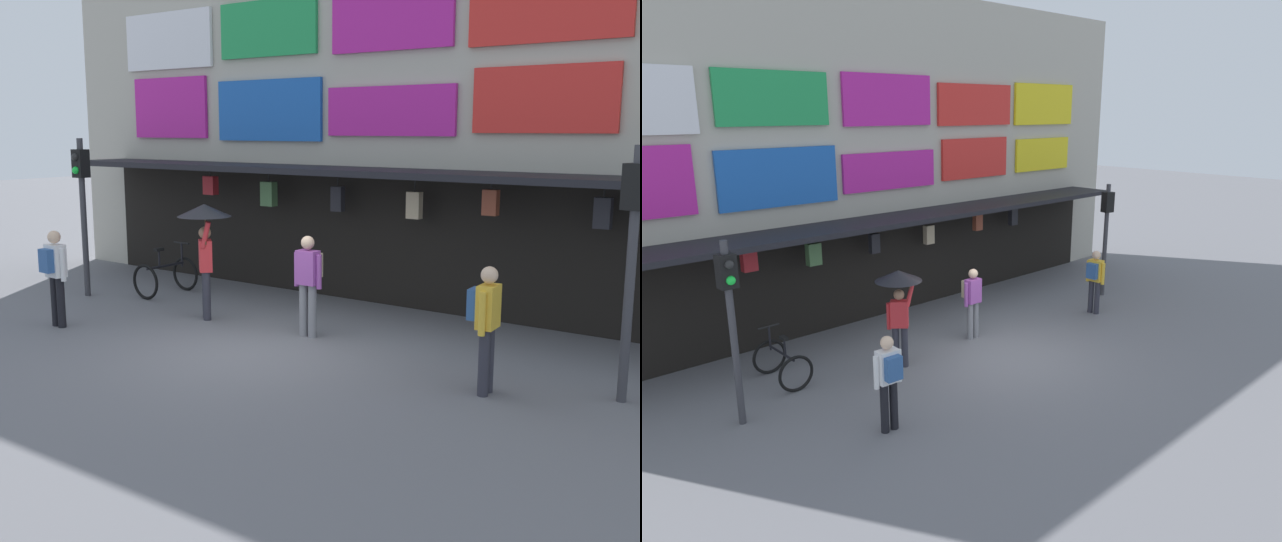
{
  "view_description": "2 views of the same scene",
  "coord_description": "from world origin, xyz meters",
  "views": [
    {
      "loc": [
        7.72,
        -8.74,
        3.39
      ],
      "look_at": [
        0.55,
        1.01,
        1.16
      ],
      "focal_mm": 43.59,
      "sensor_mm": 36.0,
      "label": 1
    },
    {
      "loc": [
        -8.82,
        -8.16,
        5.18
      ],
      "look_at": [
        0.28,
        1.63,
        1.52
      ],
      "focal_mm": 33.14,
      "sensor_mm": 36.0,
      "label": 2
    }
  ],
  "objects": [
    {
      "name": "pedestrian_in_red",
      "position": [
        0.19,
        1.18,
        0.98
      ],
      "size": [
        0.53,
        0.36,
        1.68
      ],
      "color": "gray",
      "rests_on": "ground"
    },
    {
      "name": "pedestrian_in_white",
      "position": [
        -3.69,
        -0.9,
        0.98
      ],
      "size": [
        0.53,
        0.37,
        1.68
      ],
      "color": "black",
      "rests_on": "ground"
    },
    {
      "name": "traffic_light_near",
      "position": [
        -5.4,
        1.02,
        2.14
      ],
      "size": [
        0.29,
        0.33,
        3.2
      ],
      "color": "#38383D",
      "rests_on": "ground"
    },
    {
      "name": "bicycle_parked",
      "position": [
        -4.14,
        2.04,
        0.39
      ],
      "size": [
        0.73,
        1.16,
        1.05
      ],
      "color": "black",
      "rests_on": "ground"
    },
    {
      "name": "pedestrian_with_umbrella",
      "position": [
        -2.01,
        1.04,
        1.64
      ],
      "size": [
        0.96,
        0.96,
        2.08
      ],
      "color": "#2D2D38",
      "rests_on": "ground"
    },
    {
      "name": "ground_plane",
      "position": [
        0.0,
        0.0,
        0.0
      ],
      "size": [
        80.0,
        80.0,
        0.0
      ],
      "primitive_type": "plane",
      "color": "slate"
    },
    {
      "name": "pedestrian_in_blue",
      "position": [
        3.72,
        0.27,
        0.98
      ],
      "size": [
        0.37,
        0.53,
        1.68
      ],
      "color": "#2D2D38",
      "rests_on": "ground"
    },
    {
      "name": "traffic_light_far",
      "position": [
        5.26,
        1.04,
        2.14
      ],
      "size": [
        0.33,
        0.35,
        3.2
      ],
      "color": "#38383D",
      "rests_on": "ground"
    },
    {
      "name": "shopfront",
      "position": [
        -0.0,
        4.57,
        3.96
      ],
      "size": [
        18.0,
        2.6,
        8.0
      ],
      "color": "#B2AD9E",
      "rests_on": "ground"
    }
  ]
}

